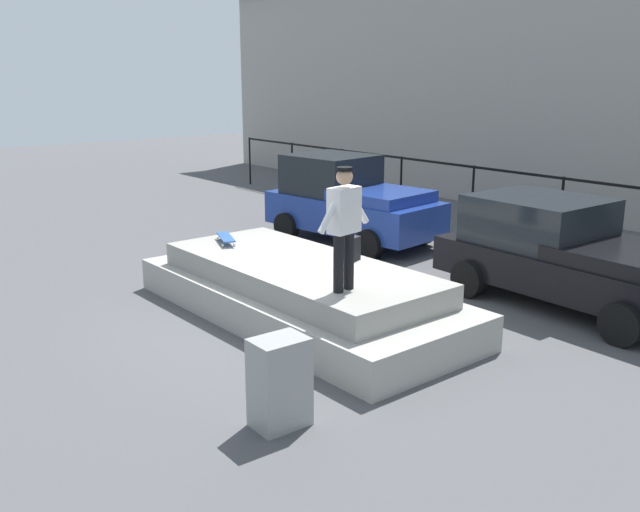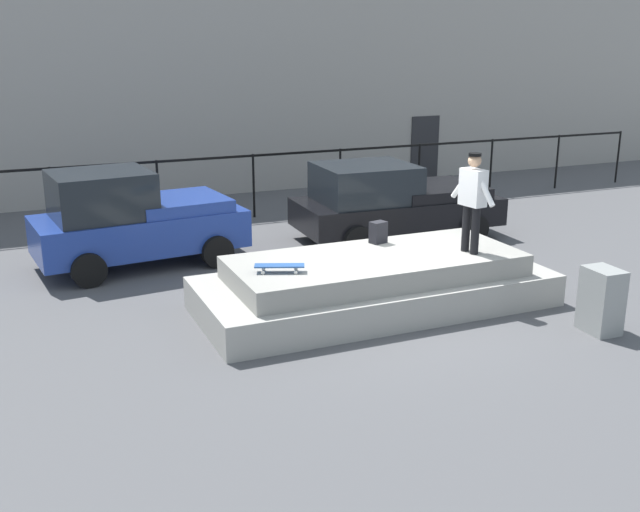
{
  "view_description": "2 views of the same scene",
  "coord_description": "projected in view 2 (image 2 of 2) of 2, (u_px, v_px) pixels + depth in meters",
  "views": [
    {
      "loc": [
        8.17,
        -6.41,
        3.79
      ],
      "look_at": [
        -0.52,
        0.79,
        0.82
      ],
      "focal_mm": 39.33,
      "sensor_mm": 36.0,
      "label": 1
    },
    {
      "loc": [
        -5.74,
        -10.4,
        4.38
      ],
      "look_at": [
        -0.62,
        1.5,
        0.56
      ],
      "focal_mm": 41.6,
      "sensor_mm": 36.0,
      "label": 2
    }
  ],
  "objects": [
    {
      "name": "skateboard",
      "position": [
        279.0,
        266.0,
        11.43
      ],
      "size": [
        0.79,
        0.47,
        0.12
      ],
      "color": "#264C8C",
      "rests_on": "concrete_ledge"
    },
    {
      "name": "fence_row",
      "position": [
        253.0,
        172.0,
        18.55
      ],
      "size": [
        24.06,
        0.06,
        1.61
      ],
      "color": "black",
      "rests_on": "ground_plane"
    },
    {
      "name": "car_black_pickup_mid",
      "position": [
        391.0,
        201.0,
        16.61
      ],
      "size": [
        4.62,
        2.35,
        1.73
      ],
      "color": "black",
      "rests_on": "ground_plane"
    },
    {
      "name": "skateboarder",
      "position": [
        473.0,
        196.0,
        12.26
      ],
      "size": [
        0.3,
        1.01,
        1.69
      ],
      "color": "black",
      "rests_on": "concrete_ledge"
    },
    {
      "name": "ground_plane",
      "position": [
        388.0,
        307.0,
        12.58
      ],
      "size": [
        60.0,
        60.0,
        0.0
      ],
      "primitive_type": "plane",
      "color": "#4C4C4F"
    },
    {
      "name": "concrete_ledge",
      "position": [
        375.0,
        284.0,
        12.47
      ],
      "size": [
        5.95,
        2.51,
        0.9
      ],
      "color": "#9E9B93",
      "rests_on": "ground_plane"
    },
    {
      "name": "backpack",
      "position": [
        378.0,
        232.0,
        13.05
      ],
      "size": [
        0.32,
        0.27,
        0.39
      ],
      "primitive_type": "cube",
      "rotation": [
        0.0,
        0.0,
        0.26
      ],
      "color": "black",
      "rests_on": "concrete_ledge"
    },
    {
      "name": "warehouse_building",
      "position": [
        184.0,
        66.0,
        24.04
      ],
      "size": [
        34.69,
        8.27,
        7.01
      ],
      "color": "gray",
      "rests_on": "ground_plane"
    },
    {
      "name": "car_blue_pickup_near",
      "position": [
        133.0,
        219.0,
        14.61
      ],
      "size": [
        4.2,
        2.37,
        1.95
      ],
      "color": "navy",
      "rests_on": "ground_plane"
    },
    {
      "name": "utility_box",
      "position": [
        601.0,
        300.0,
        11.38
      ],
      "size": [
        0.46,
        0.62,
        1.02
      ],
      "primitive_type": "cube",
      "rotation": [
        0.0,
        0.0,
        -0.04
      ],
      "color": "gray",
      "rests_on": "ground_plane"
    }
  ]
}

